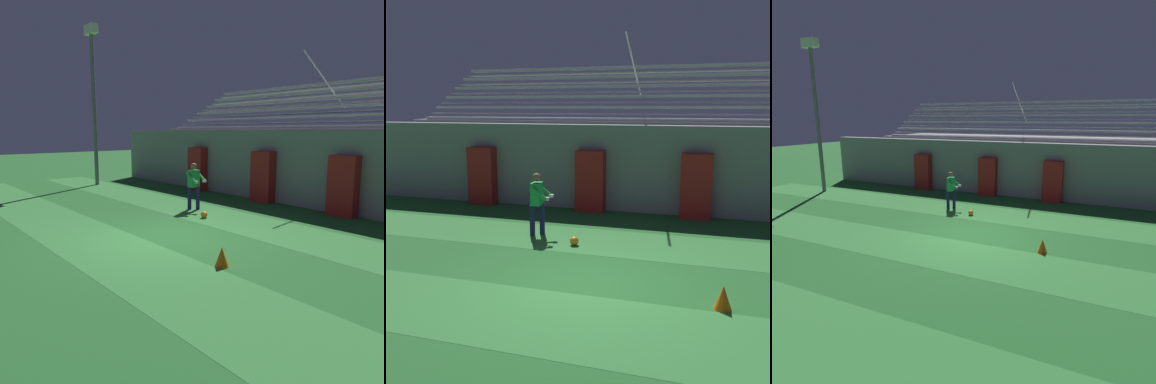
% 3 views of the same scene
% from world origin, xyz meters
% --- Properties ---
extents(ground_plane, '(80.00, 80.00, 0.00)m').
position_xyz_m(ground_plane, '(0.00, 0.00, 0.00)').
color(ground_plane, '#236028').
extents(turf_stripe_mid, '(28.00, 2.19, 0.01)m').
position_xyz_m(turf_stripe_mid, '(0.00, -1.61, 0.00)').
color(turf_stripe_mid, '#337A38').
rests_on(turf_stripe_mid, ground).
extents(turf_stripe_far, '(28.00, 2.19, 0.01)m').
position_xyz_m(turf_stripe_far, '(0.00, 2.77, 0.00)').
color(turf_stripe_far, '#337A38').
rests_on(turf_stripe_far, ground).
extents(back_wall, '(24.00, 0.60, 2.80)m').
position_xyz_m(back_wall, '(0.00, 6.50, 1.40)').
color(back_wall, gray).
rests_on(back_wall, ground).
extents(padding_pillar_gate_left, '(0.93, 0.44, 2.00)m').
position_xyz_m(padding_pillar_gate_left, '(-1.67, 5.95, 1.00)').
color(padding_pillar_gate_left, '#B21E1E').
rests_on(padding_pillar_gate_left, ground).
extents(padding_pillar_gate_right, '(0.93, 0.44, 2.00)m').
position_xyz_m(padding_pillar_gate_right, '(1.67, 5.95, 1.00)').
color(padding_pillar_gate_right, '#B21E1E').
rests_on(padding_pillar_gate_right, ground).
extents(padding_pillar_far_left, '(0.93, 0.44, 2.00)m').
position_xyz_m(padding_pillar_far_left, '(-5.60, 5.95, 1.00)').
color(padding_pillar_far_left, '#B21E1E').
rests_on(padding_pillar_far_left, ground).
extents(bleacher_stand, '(18.00, 4.75, 5.83)m').
position_xyz_m(bleacher_stand, '(-0.00, 9.19, 1.51)').
color(bleacher_stand, gray).
rests_on(bleacher_stand, ground).
extents(goalkeeper, '(0.58, 0.59, 1.67)m').
position_xyz_m(goalkeeper, '(-2.26, 2.89, 0.95)').
color(goalkeeper, '#19194C').
rests_on(goalkeeper, ground).
extents(soccer_ball, '(0.22, 0.22, 0.22)m').
position_xyz_m(soccer_ball, '(-1.05, 2.29, 0.11)').
color(soccer_ball, orange).
rests_on(soccer_ball, ground).
extents(traffic_cone, '(0.30, 0.30, 0.42)m').
position_xyz_m(traffic_cone, '(2.45, -0.37, 0.21)').
color(traffic_cone, orange).
rests_on(traffic_cone, ground).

